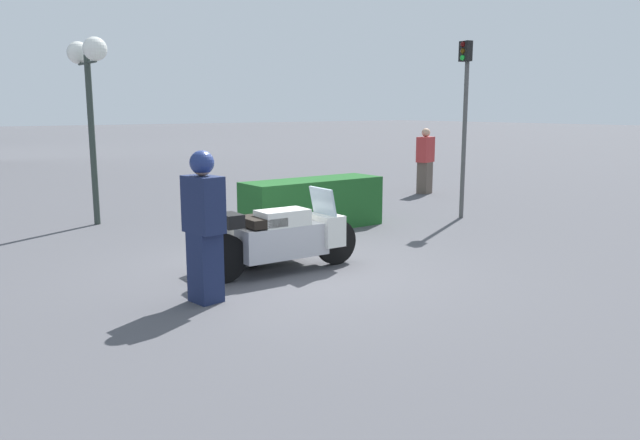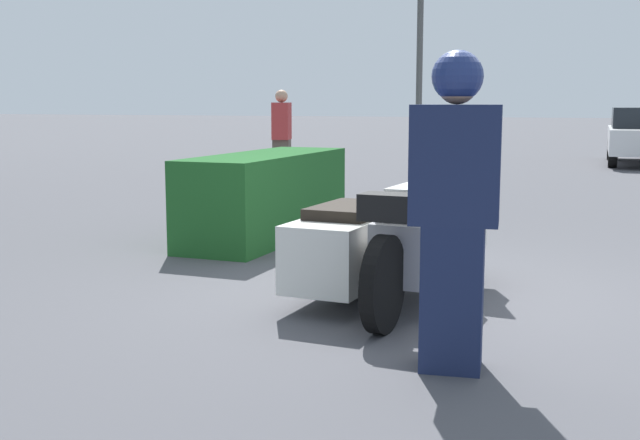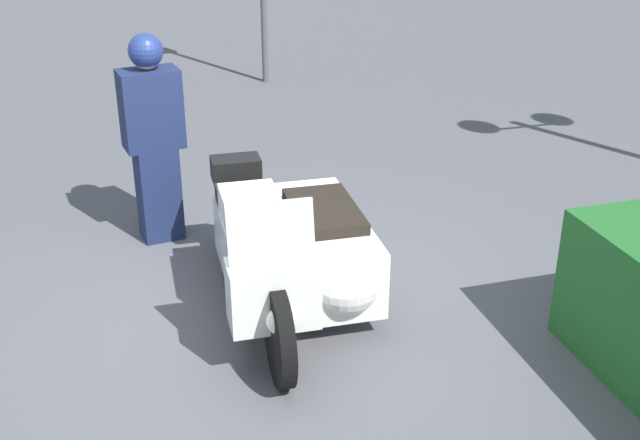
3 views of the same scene
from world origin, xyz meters
TOP-DOWN VIEW (x-y plane):
  - ground_plane at (0.00, 0.00)m, footprint 160.00×160.00m
  - police_motorcycle at (-0.02, 0.31)m, footprint 2.49×1.20m
  - officer_rider at (-1.53, -0.51)m, footprint 0.37×0.53m

SIDE VIEW (x-z plane):
  - ground_plane at x=0.00m, z-range 0.00..0.00m
  - police_motorcycle at x=-0.02m, z-range -0.11..1.05m
  - officer_rider at x=-1.53m, z-range 0.05..1.86m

